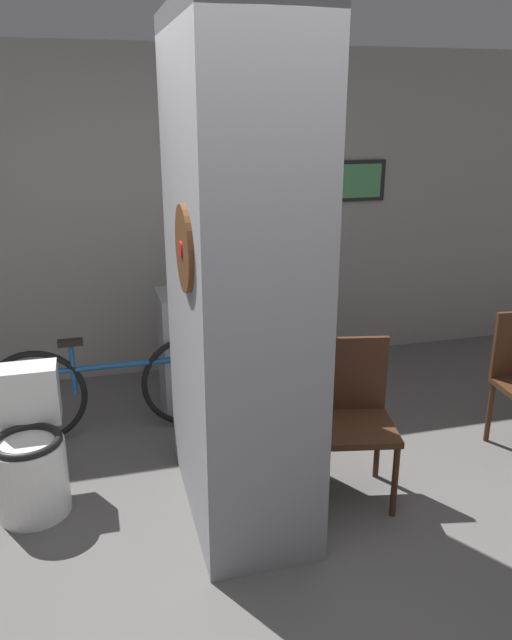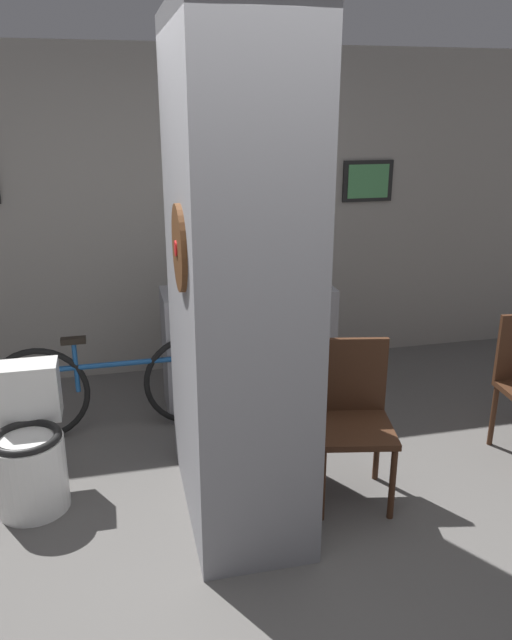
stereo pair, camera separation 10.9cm
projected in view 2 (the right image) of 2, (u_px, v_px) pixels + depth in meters
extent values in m
plane|color=#5B5956|center=(271.00, 571.00, 3.05)|extent=(14.00, 14.00, 0.00)
cube|color=gray|center=(191.00, 217.00, 5.05)|extent=(8.00, 0.06, 2.60)
cube|color=black|center=(368.00, 181.00, 5.25)|extent=(0.44, 0.02, 0.34)
cube|color=#4C9959|center=(368.00, 181.00, 5.23)|extent=(0.36, 0.01, 0.28)
cube|color=gray|center=(236.00, 283.00, 3.18)|extent=(0.59, 1.21, 2.60)
cylinder|color=#593319|center=(179.00, 248.00, 2.81)|extent=(0.03, 0.40, 0.40)
cylinder|color=red|center=(176.00, 248.00, 2.80)|extent=(0.01, 0.07, 0.07)
cube|color=gray|center=(248.00, 347.00, 4.64)|extent=(1.24, 0.44, 0.91)
cylinder|color=white|center=(31.00, 474.00, 3.47)|extent=(0.40, 0.40, 0.43)
torus|color=black|center=(26.00, 438.00, 3.40)|extent=(0.38, 0.38, 0.04)
cube|color=white|center=(28.00, 391.00, 3.58)|extent=(0.36, 0.20, 0.34)
cylinder|color=#422616|center=(322.00, 485.00, 3.37)|extent=(0.04, 0.04, 0.43)
cylinder|color=#422616|center=(392.00, 484.00, 3.38)|extent=(0.04, 0.04, 0.43)
cylinder|color=#422616|center=(314.00, 448.00, 3.73)|extent=(0.04, 0.04, 0.43)
cylinder|color=#422616|center=(377.00, 447.00, 3.74)|extent=(0.04, 0.04, 0.43)
cube|color=#422616|center=(353.00, 429.00, 3.48)|extent=(0.51, 0.51, 0.04)
cube|color=#422616|center=(349.00, 375.00, 3.59)|extent=(0.43, 0.11, 0.45)
cylinder|color=#422616|center=(493.00, 415.00, 4.12)|extent=(0.04, 0.04, 0.43)
torus|color=black|center=(39.00, 395.00, 4.14)|extent=(0.67, 0.04, 0.67)
torus|color=black|center=(192.00, 380.00, 4.36)|extent=(0.67, 0.04, 0.67)
cylinder|color=#194C8C|center=(115.00, 364.00, 4.20)|extent=(0.94, 0.04, 0.04)
cylinder|color=#194C8C|center=(76.00, 368.00, 4.14)|extent=(0.03, 0.03, 0.35)
cylinder|color=#194C8C|center=(184.00, 358.00, 4.30)|extent=(0.03, 0.03, 0.31)
cube|color=black|center=(73.00, 341.00, 4.08)|extent=(0.16, 0.06, 0.04)
cylinder|color=#262626|center=(183.00, 337.00, 4.24)|extent=(0.03, 0.42, 0.03)
cylinder|color=#19598C|center=(219.00, 279.00, 4.33)|extent=(0.07, 0.07, 0.22)
cylinder|color=#19598C|center=(219.00, 257.00, 4.28)|extent=(0.03, 0.03, 0.09)
sphere|color=#333333|center=(218.00, 249.00, 4.26)|extent=(0.03, 0.03, 0.03)
cylinder|color=silver|center=(202.00, 280.00, 4.38)|extent=(0.07, 0.07, 0.18)
cylinder|color=silver|center=(202.00, 262.00, 4.34)|extent=(0.03, 0.03, 0.08)
sphere|color=#333333|center=(202.00, 255.00, 4.32)|extent=(0.03, 0.03, 0.03)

